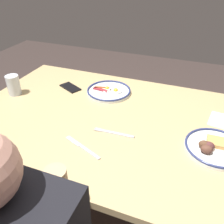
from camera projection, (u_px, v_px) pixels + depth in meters
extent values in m
plane|color=#382D2A|center=(109.00, 206.00, 1.65)|extent=(6.00, 6.00, 0.00)
cube|color=tan|center=(108.00, 121.00, 1.26)|extent=(1.48, 0.99, 0.03)
cylinder|color=tan|center=(221.00, 154.00, 1.57)|extent=(0.05, 0.05, 0.70)
cylinder|color=tan|center=(54.00, 115.00, 1.96)|extent=(0.05, 0.05, 0.70)
cylinder|color=white|center=(109.00, 92.00, 1.48)|extent=(0.27, 0.27, 0.01)
torus|color=navy|center=(109.00, 90.00, 1.47)|extent=(0.27, 0.27, 0.01)
cylinder|color=white|center=(115.00, 91.00, 1.46)|extent=(0.07, 0.07, 0.01)
sphere|color=yellow|center=(116.00, 90.00, 1.46)|extent=(0.03, 0.03, 0.03)
cylinder|color=white|center=(107.00, 90.00, 1.48)|extent=(0.06, 0.06, 0.01)
sphere|color=yellow|center=(107.00, 88.00, 1.48)|extent=(0.02, 0.02, 0.02)
cube|color=#99441C|center=(102.00, 88.00, 1.49)|extent=(0.10, 0.04, 0.01)
cube|color=#A82C33|center=(100.00, 90.00, 1.48)|extent=(0.10, 0.03, 0.01)
cylinder|color=white|center=(215.00, 149.00, 1.04)|extent=(0.26, 0.26, 0.01)
torus|color=navy|center=(216.00, 146.00, 1.03)|extent=(0.26, 0.26, 0.01)
cube|color=#DCA055|center=(221.00, 143.00, 1.05)|extent=(0.12, 0.07, 0.02)
ellipsoid|color=brown|center=(207.00, 149.00, 1.00)|extent=(0.05, 0.04, 0.04)
ellipsoid|color=brown|center=(204.00, 145.00, 1.02)|extent=(0.05, 0.04, 0.04)
ellipsoid|color=brown|center=(206.00, 146.00, 1.02)|extent=(0.04, 0.03, 0.03)
ellipsoid|color=brown|center=(209.00, 146.00, 1.02)|extent=(0.05, 0.04, 0.04)
cylinder|color=silver|center=(14.00, 85.00, 1.44)|extent=(0.08, 0.08, 0.12)
cylinder|color=black|center=(14.00, 88.00, 1.45)|extent=(0.07, 0.07, 0.08)
cube|color=black|center=(70.00, 87.00, 1.53)|extent=(0.16, 0.13, 0.01)
cube|color=silver|center=(114.00, 133.00, 1.14)|extent=(0.19, 0.02, 0.01)
cube|color=silver|center=(98.00, 128.00, 1.17)|extent=(0.03, 0.00, 0.00)
cube|color=silver|center=(98.00, 129.00, 1.16)|extent=(0.03, 0.00, 0.00)
cube|color=silver|center=(97.00, 130.00, 1.16)|extent=(0.03, 0.00, 0.00)
cube|color=silver|center=(97.00, 130.00, 1.15)|extent=(0.03, 0.00, 0.00)
cube|color=silver|center=(85.00, 149.00, 1.04)|extent=(0.16, 0.08, 0.01)
cube|color=silver|center=(74.00, 141.00, 1.09)|extent=(0.09, 0.05, 0.00)
cylinder|color=tan|center=(60.00, 199.00, 0.79)|extent=(0.08, 0.08, 0.26)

